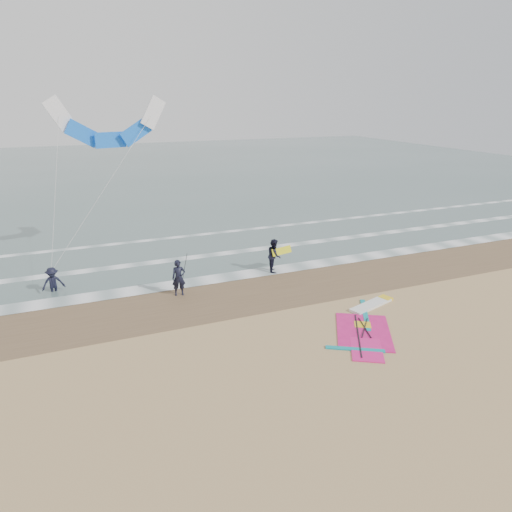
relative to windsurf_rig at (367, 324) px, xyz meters
name	(u,v)px	position (x,y,z in m)	size (l,w,h in m)	color
ground	(325,346)	(-2.57, -0.90, -0.03)	(120.00, 120.00, 0.00)	tan
sea_water	(138,171)	(-2.57, 47.10, -0.02)	(120.00, 80.00, 0.02)	#47605E
wet_sand_band	(264,289)	(-2.57, 5.10, -0.03)	(120.00, 5.00, 0.01)	brown
foam_waterline	(234,261)	(-2.57, 9.54, 0.00)	(120.00, 9.15, 0.02)	white
windsurf_rig	(367,324)	(0.00, 0.00, 0.00)	(5.24, 4.96, 0.13)	white
person_standing	(179,278)	(-6.64, 6.01, 0.86)	(0.65, 0.43, 1.78)	black
person_walking	(274,255)	(-1.06, 7.21, 0.89)	(0.90, 0.70, 1.85)	black
person_wading	(52,277)	(-12.30, 8.68, 0.79)	(1.06, 0.61, 1.64)	black
held_pole	(184,269)	(-6.34, 6.01, 1.27)	(0.17, 0.86, 1.82)	black
carried_kiteboard	(282,251)	(-0.66, 7.11, 1.14)	(1.30, 0.51, 0.39)	yellow
surf_kite	(109,127)	(-8.58, 12.71, 7.54)	(6.96, 4.32, 8.18)	white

